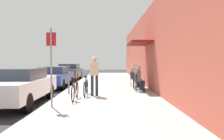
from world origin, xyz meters
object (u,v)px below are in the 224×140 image
Objects in this scene: parking_meter at (69,77)px; bicycle_1 at (86,87)px; street_sign at (51,61)px; cafe_chair_0 at (138,81)px; bicycle_0 at (75,91)px; cafe_chair_2 at (134,78)px; cafe_chair_1 at (136,80)px; seated_patron_2 at (135,75)px; seated_patron_0 at (139,77)px; pedestrian_standing at (94,73)px; parked_car_1 at (54,76)px; parked_car_0 at (19,85)px; seated_patron_1 at (137,76)px; parked_car_2 at (69,71)px.

bicycle_1 is at bearing -28.09° from parking_meter.
street_sign is 2.99× the size of cafe_chair_0.
bicycle_0 is 5.05m from cafe_chair_2.
cafe_chair_1 is at bearing 40.44° from bicycle_1.
cafe_chair_0 is at bearing -91.81° from seated_patron_2.
bicycle_1 is 2.84m from seated_patron_0.
cafe_chair_2 is at bearing 51.50° from bicycle_1.
bicycle_1 is 0.76m from pedestrian_standing.
bicycle_0 is 1.33× the size of seated_patron_0.
parked_car_1 is 5.20m from cafe_chair_1.
parking_meter is 0.77× the size of bicycle_1.
pedestrian_standing is (1.28, 2.28, -0.52)m from street_sign.
street_sign reaches higher than bicycle_1.
seated_patron_2 is (4.93, 4.51, 0.09)m from parked_car_0.
parking_meter is at bearing -141.42° from seated_patron_2.
cafe_chair_0 is at bearing -29.34° from parked_car_1.
parked_car_1 is 2.57× the size of bicycle_1.
cafe_chair_1 is (3.32, 1.67, -0.26)m from parking_meter.
seated_patron_1 is 1.48× the size of cafe_chair_2.
parking_meter is at bearing 89.00° from street_sign.
cafe_chair_0 is at bearing 26.00° from bicycle_1.
bicycle_0 is 1.01× the size of pedestrian_standing.
parked_car_2 is 9.49m from cafe_chair_0.
seated_patron_0 is 1.48× the size of cafe_chair_2.
parked_car_2 reaches higher than cafe_chair_1.
seated_patron_1 is at bearing 48.28° from bicycle_0.
parking_meter is at bearing -167.20° from seated_patron_0.
parked_car_2 is at bearing 121.16° from seated_patron_0.
street_sign is 1.53× the size of pedestrian_standing.
bicycle_1 is 1.33× the size of seated_patron_0.
pedestrian_standing is (2.78, -9.50, 0.40)m from parked_car_2.
cafe_chair_2 is at bearing -165.59° from seated_patron_2.
seated_patron_0 is (4.93, -2.73, 0.13)m from parked_car_1.
seated_patron_1 is at bearing -20.43° from parked_car_1.
seated_patron_1 is (2.54, 2.11, 0.34)m from bicycle_1.
seated_patron_0 is (3.43, 3.64, -0.82)m from street_sign.
parked_car_0 is 2.05m from street_sign.
cafe_chair_0 is at bearing -90.08° from cafe_chair_2.
cafe_chair_2 is (0.00, 1.01, 0.00)m from cafe_chair_1.
seated_patron_0 is at bearing 46.71° from street_sign.
parked_car_2 is (0.00, 5.41, 0.03)m from parked_car_1.
seated_patron_1 is (2.85, 3.20, 0.34)m from bicycle_0.
cafe_chair_2 is (3.37, 5.55, -1.02)m from street_sign.
cafe_chair_1 is 1.04m from seated_patron_2.
seated_patron_0 reaches higher than cafe_chair_2.
parked_car_2 is 7.91m from cafe_chair_2.
pedestrian_standing is at bearing -19.82° from bicycle_1.
parking_meter reaches higher than seated_patron_2.
pedestrian_standing reaches higher than parking_meter.
seated_patron_2 is 0.76× the size of pedestrian_standing.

